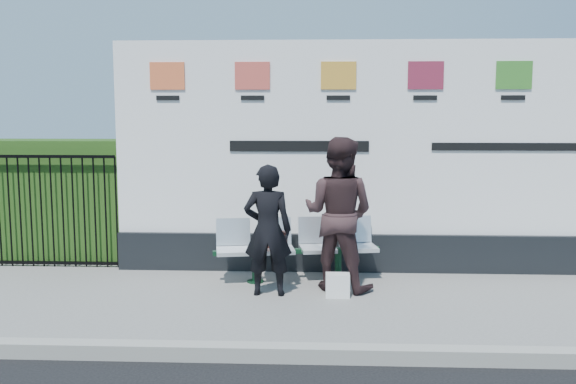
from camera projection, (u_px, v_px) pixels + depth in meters
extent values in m
cube|color=slate|center=(393.00, 305.00, 7.19)|extent=(14.00, 3.00, 0.12)
cube|color=gray|center=(413.00, 355.00, 5.70)|extent=(14.00, 0.18, 0.14)
cube|color=black|center=(420.00, 252.00, 8.47)|extent=(8.00, 0.30, 0.50)
cube|color=white|center=(423.00, 138.00, 8.27)|extent=(8.00, 0.14, 2.50)
cube|color=#264A16|center=(55.00, 200.00, 9.07)|extent=(2.35, 0.70, 1.70)
imported|color=black|center=(268.00, 230.00, 7.31)|extent=(0.55, 0.36, 1.51)
imported|color=#322022|center=(339.00, 214.00, 7.54)|extent=(1.07, 0.97, 1.81)
cube|color=black|center=(276.00, 240.00, 7.90)|extent=(0.28, 0.16, 0.21)
cube|color=silver|center=(338.00, 285.00, 7.29)|extent=(0.27, 0.16, 0.27)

